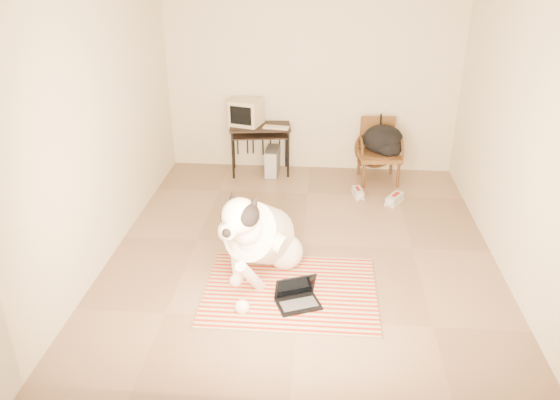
# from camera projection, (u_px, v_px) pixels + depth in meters

# --- Properties ---
(floor) EXTENTS (4.50, 4.50, 0.00)m
(floor) POSITION_uv_depth(u_px,v_px,m) (303.00, 244.00, 5.95)
(floor) COLOR #8C6F56
(floor) RESTS_ON ground
(wall_back) EXTENTS (4.50, 0.00, 4.50)m
(wall_back) POSITION_uv_depth(u_px,v_px,m) (312.00, 74.00, 7.39)
(wall_back) COLOR beige
(wall_back) RESTS_ON floor
(wall_front) EXTENTS (4.50, 0.00, 4.50)m
(wall_front) POSITION_uv_depth(u_px,v_px,m) (292.00, 238.00, 3.35)
(wall_front) COLOR beige
(wall_front) RESTS_ON floor
(wall_left) EXTENTS (0.00, 4.50, 4.50)m
(wall_left) POSITION_uv_depth(u_px,v_px,m) (108.00, 121.00, 5.51)
(wall_left) COLOR beige
(wall_left) RESTS_ON floor
(wall_right) EXTENTS (0.00, 4.50, 4.50)m
(wall_right) POSITION_uv_depth(u_px,v_px,m) (514.00, 131.00, 5.23)
(wall_right) COLOR beige
(wall_right) RESTS_ON floor
(rug) EXTENTS (1.61, 1.23, 0.02)m
(rug) POSITION_uv_depth(u_px,v_px,m) (290.00, 291.00, 5.15)
(rug) COLOR red
(rug) RESTS_ON floor
(dog) EXTENTS (0.79, 1.45, 1.06)m
(dog) POSITION_uv_depth(u_px,v_px,m) (260.00, 237.00, 5.25)
(dog) COLOR white
(dog) RESTS_ON rug
(laptop) EXTENTS (0.45, 0.40, 0.27)m
(laptop) POSITION_uv_depth(u_px,v_px,m) (297.00, 297.00, 4.93)
(laptop) COLOR black
(laptop) RESTS_ON rug
(computer_desk) EXTENTS (0.89, 0.57, 0.69)m
(computer_desk) POSITION_uv_depth(u_px,v_px,m) (260.00, 133.00, 7.52)
(computer_desk) COLOR black
(computer_desk) RESTS_ON floor
(crt_monitor) EXTENTS (0.48, 0.47, 0.35)m
(crt_monitor) POSITION_uv_depth(u_px,v_px,m) (246.00, 112.00, 7.47)
(crt_monitor) COLOR beige
(crt_monitor) RESTS_ON computer_desk
(desk_keyboard) EXTENTS (0.36, 0.18, 0.02)m
(desk_keyboard) POSITION_uv_depth(u_px,v_px,m) (276.00, 127.00, 7.38)
(desk_keyboard) COLOR beige
(desk_keyboard) RESTS_ON computer_desk
(pc_tower) EXTENTS (0.19, 0.42, 0.38)m
(pc_tower) POSITION_uv_depth(u_px,v_px,m) (272.00, 161.00, 7.65)
(pc_tower) COLOR #48484B
(pc_tower) RESTS_ON floor
(rattan_chair) EXTENTS (0.60, 0.58, 0.83)m
(rattan_chair) POSITION_uv_depth(u_px,v_px,m) (379.00, 151.00, 7.39)
(rattan_chair) COLOR brown
(rattan_chair) RESTS_ON floor
(backpack) EXTENTS (0.54, 0.48, 0.40)m
(backpack) POSITION_uv_depth(u_px,v_px,m) (384.00, 141.00, 7.29)
(backpack) COLOR black
(backpack) RESTS_ON rattan_chair
(sneaker_left) EXTENTS (0.16, 0.29, 0.10)m
(sneaker_left) POSITION_uv_depth(u_px,v_px,m) (358.00, 193.00, 7.06)
(sneaker_left) COLOR white
(sneaker_left) RESTS_ON floor
(sneaker_right) EXTENTS (0.27, 0.33, 0.11)m
(sneaker_right) POSITION_uv_depth(u_px,v_px,m) (395.00, 199.00, 6.87)
(sneaker_right) COLOR white
(sneaker_right) RESTS_ON floor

